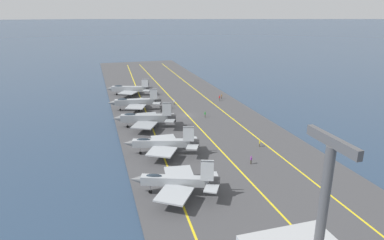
{
  "coord_description": "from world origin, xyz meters",
  "views": [
    {
      "loc": [
        -92.69,
        25.87,
        30.41
      ],
      "look_at": [
        -12.2,
        2.15,
        2.9
      ],
      "focal_mm": 32.0,
      "sensor_mm": 36.0,
      "label": 1
    }
  ],
  "objects_px": {
    "crew_yellow_vest": "(260,143)",
    "crew_red_vest": "(220,98)",
    "crew_white_vest": "(174,102)",
    "crew_green_vest": "(205,114)",
    "parked_jet_fourth": "(136,102)",
    "crew_purple_vest": "(251,160)",
    "parked_jet_fifth": "(130,89)",
    "parked_jet_second": "(163,143)",
    "parked_jet_third": "(146,118)",
    "crew_brown_vest": "(222,96)",
    "parked_jet_nearest": "(177,181)"
  },
  "relations": [
    {
      "from": "crew_yellow_vest",
      "to": "crew_red_vest",
      "type": "height_order",
      "value": "crew_red_vest"
    },
    {
      "from": "crew_yellow_vest",
      "to": "crew_white_vest",
      "type": "distance_m",
      "value": 41.54
    },
    {
      "from": "crew_white_vest",
      "to": "crew_red_vest",
      "type": "relative_size",
      "value": 0.93
    },
    {
      "from": "crew_green_vest",
      "to": "crew_yellow_vest",
      "type": "distance_m",
      "value": 24.84
    },
    {
      "from": "parked_jet_fourth",
      "to": "crew_green_vest",
      "type": "height_order",
      "value": "parked_jet_fourth"
    },
    {
      "from": "crew_purple_vest",
      "to": "parked_jet_fifth",
      "type": "bearing_deg",
      "value": 14.37
    },
    {
      "from": "parked_jet_second",
      "to": "parked_jet_fifth",
      "type": "xyz_separation_m",
      "value": [
        55.2,
        0.67,
        -0.25
      ]
    },
    {
      "from": "parked_jet_fourth",
      "to": "crew_white_vest",
      "type": "xyz_separation_m",
      "value": [
        2.95,
        -12.76,
        -1.67
      ]
    },
    {
      "from": "parked_jet_third",
      "to": "parked_jet_fifth",
      "type": "bearing_deg",
      "value": -0.25
    },
    {
      "from": "parked_jet_fifth",
      "to": "crew_yellow_vest",
      "type": "relative_size",
      "value": 10.03
    },
    {
      "from": "parked_jet_second",
      "to": "crew_red_vest",
      "type": "xyz_separation_m",
      "value": [
        38.53,
        -27.54,
        -1.53
      ]
    },
    {
      "from": "crew_green_vest",
      "to": "crew_white_vest",
      "type": "height_order",
      "value": "crew_green_vest"
    },
    {
      "from": "parked_jet_fourth",
      "to": "crew_purple_vest",
      "type": "xyz_separation_m",
      "value": [
        -45.07,
        -17.15,
        -1.65
      ]
    },
    {
      "from": "parked_jet_second",
      "to": "parked_jet_fourth",
      "type": "bearing_deg",
      "value": 1.9
    },
    {
      "from": "parked_jet_fifth",
      "to": "crew_green_vest",
      "type": "xyz_separation_m",
      "value": [
        -32.91,
        -17.59,
        -1.31
      ]
    },
    {
      "from": "crew_white_vest",
      "to": "crew_brown_vest",
      "type": "distance_m",
      "value": 17.77
    },
    {
      "from": "crew_white_vest",
      "to": "crew_green_vest",
      "type": "bearing_deg",
      "value": -161.48
    },
    {
      "from": "crew_yellow_vest",
      "to": "parked_jet_third",
      "type": "bearing_deg",
      "value": 47.93
    },
    {
      "from": "parked_jet_fourth",
      "to": "crew_yellow_vest",
      "type": "bearing_deg",
      "value": -148.31
    },
    {
      "from": "parked_jet_fifth",
      "to": "crew_brown_vest",
      "type": "height_order",
      "value": "parked_jet_fifth"
    },
    {
      "from": "parked_jet_nearest",
      "to": "crew_purple_vest",
      "type": "xyz_separation_m",
      "value": [
        7.34,
        -17.18,
        -1.58
      ]
    },
    {
      "from": "parked_jet_nearest",
      "to": "crew_yellow_vest",
      "type": "relative_size",
      "value": 9.11
    },
    {
      "from": "crew_green_vest",
      "to": "crew_brown_vest",
      "type": "height_order",
      "value": "crew_green_vest"
    },
    {
      "from": "parked_jet_nearest",
      "to": "parked_jet_fourth",
      "type": "bearing_deg",
      "value": -0.03
    },
    {
      "from": "parked_jet_second",
      "to": "crew_purple_vest",
      "type": "xyz_separation_m",
      "value": [
        -9.81,
        -15.98,
        -1.58
      ]
    },
    {
      "from": "crew_yellow_vest",
      "to": "crew_brown_vest",
      "type": "bearing_deg",
      "value": -9.67
    },
    {
      "from": "crew_yellow_vest",
      "to": "parked_jet_fourth",
      "type": "bearing_deg",
      "value": 31.69
    },
    {
      "from": "parked_jet_fifth",
      "to": "crew_red_vest",
      "type": "height_order",
      "value": "parked_jet_fifth"
    },
    {
      "from": "crew_yellow_vest",
      "to": "crew_purple_vest",
      "type": "bearing_deg",
      "value": 142.9
    },
    {
      "from": "parked_jet_second",
      "to": "parked_jet_fourth",
      "type": "height_order",
      "value": "parked_jet_fourth"
    },
    {
      "from": "crew_white_vest",
      "to": "parked_jet_fourth",
      "type": "bearing_deg",
      "value": 103.02
    },
    {
      "from": "parked_jet_nearest",
      "to": "crew_green_vest",
      "type": "distance_m",
      "value": 43.44
    },
    {
      "from": "parked_jet_third",
      "to": "crew_white_vest",
      "type": "height_order",
      "value": "parked_jet_third"
    },
    {
      "from": "crew_purple_vest",
      "to": "crew_brown_vest",
      "type": "relative_size",
      "value": 1.01
    },
    {
      "from": "crew_purple_vest",
      "to": "crew_red_vest",
      "type": "height_order",
      "value": "crew_red_vest"
    },
    {
      "from": "crew_purple_vest",
      "to": "crew_brown_vest",
      "type": "xyz_separation_m",
      "value": [
        50.64,
        -13.18,
        -0.01
      ]
    },
    {
      "from": "parked_jet_nearest",
      "to": "crew_white_vest",
      "type": "height_order",
      "value": "parked_jet_nearest"
    },
    {
      "from": "crew_white_vest",
      "to": "crew_red_vest",
      "type": "bearing_deg",
      "value": -88.86
    },
    {
      "from": "parked_jet_fifth",
      "to": "crew_purple_vest",
      "type": "distance_m",
      "value": 67.12
    },
    {
      "from": "parked_jet_third",
      "to": "crew_brown_vest",
      "type": "bearing_deg",
      "value": -53.24
    },
    {
      "from": "parked_jet_third",
      "to": "crew_brown_vest",
      "type": "xyz_separation_m",
      "value": [
        22.4,
        -29.99,
        -1.61
      ]
    },
    {
      "from": "parked_jet_nearest",
      "to": "crew_yellow_vest",
      "type": "height_order",
      "value": "parked_jet_nearest"
    },
    {
      "from": "parked_jet_third",
      "to": "crew_green_vest",
      "type": "height_order",
      "value": "parked_jet_third"
    },
    {
      "from": "parked_jet_second",
      "to": "parked_jet_fourth",
      "type": "relative_size",
      "value": 1.01
    },
    {
      "from": "crew_green_vest",
      "to": "crew_yellow_vest",
      "type": "height_order",
      "value": "crew_green_vest"
    },
    {
      "from": "parked_jet_fourth",
      "to": "crew_yellow_vest",
      "type": "height_order",
      "value": "parked_jet_fourth"
    },
    {
      "from": "parked_jet_second",
      "to": "parked_jet_third",
      "type": "distance_m",
      "value": 18.45
    },
    {
      "from": "parked_jet_second",
      "to": "crew_purple_vest",
      "type": "height_order",
      "value": "parked_jet_second"
    },
    {
      "from": "parked_jet_third",
      "to": "crew_brown_vest",
      "type": "height_order",
      "value": "parked_jet_third"
    },
    {
      "from": "parked_jet_second",
      "to": "parked_jet_fifth",
      "type": "bearing_deg",
      "value": 0.7
    }
  ]
}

